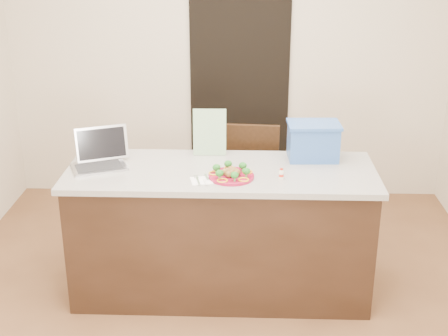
{
  "coord_description": "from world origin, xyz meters",
  "views": [
    {
      "loc": [
        0.16,
        -3.59,
        2.44
      ],
      "look_at": [
        0.02,
        0.2,
        0.95
      ],
      "focal_mm": 50.0,
      "sensor_mm": 36.0,
      "label": 1
    }
  ],
  "objects_px": {
    "island": "(221,231)",
    "laptop": "(100,156)",
    "napkin": "(201,181)",
    "blue_box": "(313,141)",
    "chair": "(252,179)",
    "yogurt_bottle": "(281,174)",
    "plate": "(231,176)"
  },
  "relations": [
    {
      "from": "napkin",
      "to": "chair",
      "type": "distance_m",
      "value": 1.06
    },
    {
      "from": "island",
      "to": "chair",
      "type": "height_order",
      "value": "chair"
    },
    {
      "from": "island",
      "to": "plate",
      "type": "bearing_deg",
      "value": -62.78
    },
    {
      "from": "island",
      "to": "laptop",
      "type": "relative_size",
      "value": 4.92
    },
    {
      "from": "blue_box",
      "to": "chair",
      "type": "bearing_deg",
      "value": 127.11
    },
    {
      "from": "yogurt_bottle",
      "to": "laptop",
      "type": "relative_size",
      "value": 0.16
    },
    {
      "from": "blue_box",
      "to": "chair",
      "type": "relative_size",
      "value": 0.38
    },
    {
      "from": "blue_box",
      "to": "chair",
      "type": "height_order",
      "value": "blue_box"
    },
    {
      "from": "yogurt_bottle",
      "to": "chair",
      "type": "distance_m",
      "value": 0.98
    },
    {
      "from": "island",
      "to": "plate",
      "type": "xyz_separation_m",
      "value": [
        0.07,
        -0.14,
        0.47
      ]
    },
    {
      "from": "plate",
      "to": "chair",
      "type": "xyz_separation_m",
      "value": [
        0.14,
        0.87,
        -0.38
      ]
    },
    {
      "from": "island",
      "to": "plate",
      "type": "distance_m",
      "value": 0.49
    },
    {
      "from": "island",
      "to": "napkin",
      "type": "xyz_separation_m",
      "value": [
        -0.12,
        -0.2,
        0.46
      ]
    },
    {
      "from": "laptop",
      "to": "blue_box",
      "type": "xyz_separation_m",
      "value": [
        1.44,
        0.18,
        0.06
      ]
    },
    {
      "from": "island",
      "to": "chair",
      "type": "xyz_separation_m",
      "value": [
        0.21,
        0.74,
        0.09
      ]
    },
    {
      "from": "napkin",
      "to": "blue_box",
      "type": "xyz_separation_m",
      "value": [
        0.74,
        0.44,
        0.13
      ]
    },
    {
      "from": "plate",
      "to": "island",
      "type": "bearing_deg",
      "value": 117.22
    },
    {
      "from": "island",
      "to": "yogurt_bottle",
      "type": "relative_size",
      "value": 30.58
    },
    {
      "from": "plate",
      "to": "blue_box",
      "type": "relative_size",
      "value": 0.8
    },
    {
      "from": "plate",
      "to": "napkin",
      "type": "relative_size",
      "value": 2.23
    },
    {
      "from": "chair",
      "to": "plate",
      "type": "bearing_deg",
      "value": -95.11
    },
    {
      "from": "laptop",
      "to": "blue_box",
      "type": "distance_m",
      "value": 1.45
    },
    {
      "from": "island",
      "to": "plate",
      "type": "relative_size",
      "value": 7.0
    },
    {
      "from": "island",
      "to": "yogurt_bottle",
      "type": "height_order",
      "value": "yogurt_bottle"
    },
    {
      "from": "chair",
      "to": "island",
      "type": "bearing_deg",
      "value": -102.08
    },
    {
      "from": "island",
      "to": "napkin",
      "type": "relative_size",
      "value": 15.63
    },
    {
      "from": "plate",
      "to": "napkin",
      "type": "xyz_separation_m",
      "value": [
        -0.19,
        -0.06,
        -0.01
      ]
    },
    {
      "from": "yogurt_bottle",
      "to": "island",
      "type": "bearing_deg",
      "value": 160.58
    },
    {
      "from": "laptop",
      "to": "chair",
      "type": "bearing_deg",
      "value": 10.62
    },
    {
      "from": "napkin",
      "to": "yogurt_bottle",
      "type": "distance_m",
      "value": 0.51
    },
    {
      "from": "napkin",
      "to": "chair",
      "type": "relative_size",
      "value": 0.14
    },
    {
      "from": "laptop",
      "to": "napkin",
      "type": "bearing_deg",
      "value": -43.0
    }
  ]
}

